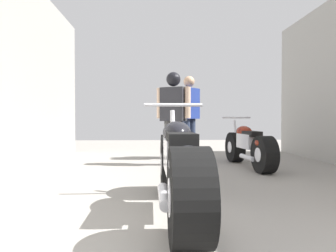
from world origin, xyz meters
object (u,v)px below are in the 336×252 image
motorcycle_maroon_cruiser (179,168)px  mechanic_in_blue (189,112)px  mechanic_with_helmet (173,109)px  motorcycle_black_naked (249,146)px

motorcycle_maroon_cruiser → mechanic_in_blue: (0.54, 3.90, 0.58)m
motorcycle_maroon_cruiser → mechanic_with_helmet: bearing=87.2°
motorcycle_black_naked → mechanic_with_helmet: bearing=164.9°
mechanic_in_blue → mechanic_with_helmet: 1.00m
motorcycle_maroon_cruiser → mechanic_in_blue: bearing=82.1°
motorcycle_maroon_cruiser → mechanic_with_helmet: 3.05m
mechanic_in_blue → motorcycle_maroon_cruiser: bearing=-97.9°
motorcycle_black_naked → mechanic_with_helmet: (-1.30, 0.35, 0.66)m
motorcycle_maroon_cruiser → motorcycle_black_naked: size_ratio=1.14×
mechanic_with_helmet → motorcycle_black_naked: bearing=-15.1°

